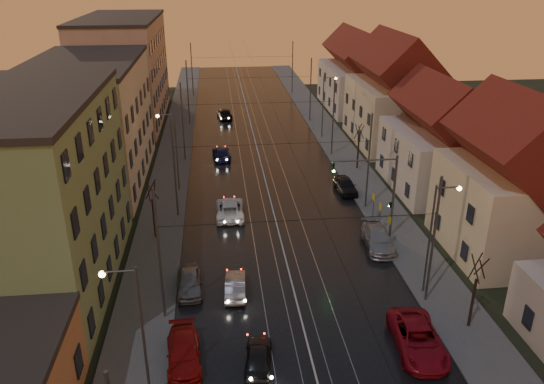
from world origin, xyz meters
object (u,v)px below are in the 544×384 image
object	(u,v)px
street_lamp_0	(135,323)
street_lamp_3	(325,101)
driving_car_0	(258,356)
driving_car_3	(221,153)
parked_left_2	(184,352)
parked_right_2	(346,185)
street_lamp_2	(173,144)
driving_car_1	(235,285)
parked_right_1	(378,239)
parked_left_3	(189,282)
driving_car_4	(225,113)
street_lamp_1	(435,229)
driving_car_2	(230,208)
traffic_light_mast	(382,187)
parked_right_0	(418,339)

from	to	relation	value
street_lamp_0	street_lamp_3	xyz separation A→B (m)	(18.21, 44.00, 0.00)
driving_car_0	driving_car_3	world-z (taller)	driving_car_3
driving_car_3	parked_left_2	size ratio (longest dim) A/B	1.01
street_lamp_3	parked_right_2	world-z (taller)	street_lamp_3
street_lamp_2	parked_right_2	xyz separation A→B (m)	(16.70, -2.20, -4.16)
driving_car_0	parked_left_2	distance (m)	4.22
driving_car_0	driving_car_1	xyz separation A→B (m)	(-0.97, 7.25, 0.02)
driving_car_0	parked_right_1	distance (m)	16.45
street_lamp_2	parked_right_2	size ratio (longest dim) A/B	1.87
driving_car_0	street_lamp_2	bearing A→B (deg)	-69.59
driving_car_0	parked_left_3	world-z (taller)	parked_left_3
driving_car_0	driving_car_4	distance (m)	52.72
parked_left_3	parked_right_1	world-z (taller)	parked_right_1
parked_left_2	parked_right_2	world-z (taller)	parked_right_2
street_lamp_1	driving_car_2	xyz separation A→B (m)	(-13.05, 13.60, -4.16)
street_lamp_1	parked_right_2	size ratio (longest dim) A/B	1.87
parked_right_1	parked_left_3	bearing A→B (deg)	-158.87
traffic_light_mast	parked_left_3	distance (m)	16.75
parked_left_3	parked_right_1	bearing A→B (deg)	14.13
driving_car_0	parked_left_2	xyz separation A→B (m)	(-4.16, 0.73, 0.04)
driving_car_3	parked_left_3	size ratio (longest dim) A/B	1.13
street_lamp_2	driving_car_2	size ratio (longest dim) A/B	1.52
driving_car_3	driving_car_2	bearing A→B (deg)	87.24
parked_right_2	driving_car_2	bearing A→B (deg)	-162.26
parked_left_2	parked_right_1	size ratio (longest dim) A/B	0.90
driving_car_1	parked_right_0	distance (m)	12.40
street_lamp_0	traffic_light_mast	world-z (taller)	street_lamp_0
parked_left_2	street_lamp_3	bearing A→B (deg)	64.20
driving_car_2	street_lamp_2	bearing A→B (deg)	-50.19
driving_car_3	parked_right_2	distance (m)	16.50
street_lamp_1	driving_car_0	xyz separation A→B (m)	(-12.15, -5.97, -4.26)
street_lamp_0	driving_car_2	xyz separation A→B (m)	(5.16, 21.60, -4.16)
driving_car_0	parked_right_2	size ratio (longest dim) A/B	0.86
street_lamp_2	driving_car_2	world-z (taller)	street_lamp_2
street_lamp_2	driving_car_3	world-z (taller)	street_lamp_2
street_lamp_3	parked_right_2	xyz separation A→B (m)	(-1.50, -18.20, -4.16)
street_lamp_2	driving_car_1	world-z (taller)	street_lamp_2
parked_left_2	driving_car_2	bearing A→B (deg)	75.98
driving_car_3	parked_right_0	world-z (taller)	parked_right_0
street_lamp_0	traffic_light_mast	distance (m)	23.42
parked_left_3	parked_left_2	bearing A→B (deg)	-93.70
driving_car_1	parked_left_3	xyz separation A→B (m)	(-3.14, 0.72, 0.06)
street_lamp_1	parked_left_3	world-z (taller)	street_lamp_1
street_lamp_1	street_lamp_2	world-z (taller)	same
parked_left_3	street_lamp_2	bearing A→B (deg)	92.86
street_lamp_0	driving_car_3	size ratio (longest dim) A/B	1.71
street_lamp_0	street_lamp_1	distance (m)	19.89
driving_car_1	parked_right_0	size ratio (longest dim) A/B	0.70
driving_car_3	parked_right_1	world-z (taller)	parked_right_1
parked_left_3	street_lamp_1	bearing A→B (deg)	-10.30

